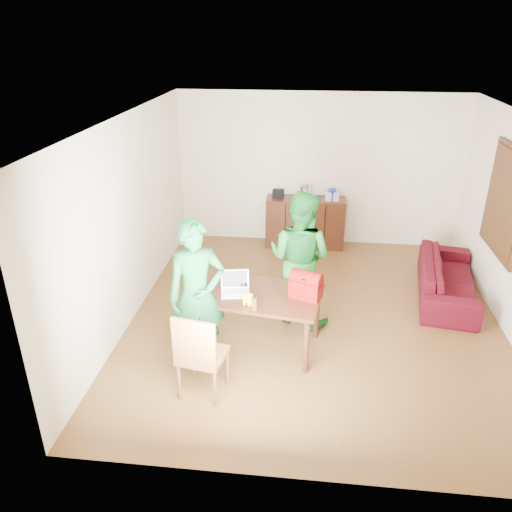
# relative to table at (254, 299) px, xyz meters

# --- Properties ---
(room) EXTENTS (5.20, 5.70, 2.90)m
(room) POSITION_rel_table_xyz_m (0.77, 0.86, 0.65)
(room) COLOR #492712
(room) RESTS_ON ground
(table) EXTENTS (1.73, 1.14, 0.75)m
(table) POSITION_rel_table_xyz_m (0.00, 0.00, 0.00)
(table) COLOR black
(table) RESTS_ON ground
(chair) EXTENTS (0.55, 0.53, 1.04)m
(chair) POSITION_rel_table_xyz_m (-0.45, -0.97, -0.35)
(chair) COLOR brown
(chair) RESTS_ON ground
(person_near) EXTENTS (0.78, 0.65, 1.82)m
(person_near) POSITION_rel_table_xyz_m (-0.60, -0.42, 0.25)
(person_near) COLOR #16632E
(person_near) RESTS_ON ground
(person_far) EXTENTS (1.10, 1.00, 1.83)m
(person_far) POSITION_rel_table_xyz_m (0.52, 0.69, 0.26)
(person_far) COLOR #166422
(person_far) RESTS_ON ground
(laptop) EXTENTS (0.38, 0.29, 0.24)m
(laptop) POSITION_rel_table_xyz_m (-0.22, -0.06, 0.14)
(laptop) COLOR white
(laptop) RESTS_ON table
(bananas) EXTENTS (0.19, 0.14, 0.06)m
(bananas) POSITION_rel_table_xyz_m (-0.04, -0.32, 0.13)
(bananas) COLOR yellow
(bananas) RESTS_ON table
(bottle) EXTENTS (0.07, 0.07, 0.18)m
(bottle) POSITION_rel_table_xyz_m (0.05, -0.40, 0.18)
(bottle) COLOR #543213
(bottle) RESTS_ON table
(red_bag) EXTENTS (0.42, 0.33, 0.27)m
(red_bag) POSITION_rel_table_xyz_m (0.62, -0.05, 0.23)
(red_bag) COLOR maroon
(red_bag) RESTS_ON table
(sofa) EXTENTS (1.08, 2.07, 0.58)m
(sofa) POSITION_rel_table_xyz_m (2.71, 1.58, -0.37)
(sofa) COLOR #370707
(sofa) RESTS_ON ground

